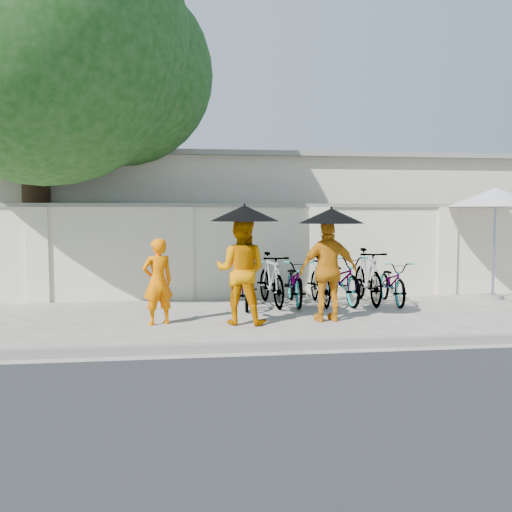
{
  "coord_description": "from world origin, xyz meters",
  "views": [
    {
      "loc": [
        -1.07,
        -9.28,
        1.89
      ],
      "look_at": [
        0.3,
        0.88,
        1.1
      ],
      "focal_mm": 40.0,
      "sensor_mm": 36.0,
      "label": 1
    }
  ],
  "objects": [
    {
      "name": "kerb",
      "position": [
        0.0,
        -1.7,
        0.06
      ],
      "size": [
        40.0,
        0.16,
        0.12
      ],
      "primitive_type": "cube",
      "color": "slate",
      "rests_on": "ground"
    },
    {
      "name": "ground",
      "position": [
        0.0,
        0.0,
        0.0
      ],
      "size": [
        80.0,
        80.0,
        0.0
      ],
      "primitive_type": "plane",
      "color": "#AEA595"
    },
    {
      "name": "parasol_right",
      "position": [
        1.5,
        0.18,
        1.83
      ],
      "size": [
        1.13,
        1.13,
        0.96
      ],
      "color": "black",
      "rests_on": "ground"
    },
    {
      "name": "bike_6",
      "position": [
        3.28,
        1.91,
        0.45
      ],
      "size": [
        0.72,
        1.73,
        0.89
      ],
      "primitive_type": "imported",
      "rotation": [
        0.0,
        0.0,
        -0.07
      ],
      "color": "#9090A7",
      "rests_on": "ground"
    },
    {
      "name": "bike_2",
      "position": [
        1.27,
        2.07,
        0.47
      ],
      "size": [
        0.72,
        1.82,
        0.94
      ],
      "primitive_type": "imported",
      "rotation": [
        0.0,
        0.0,
        -0.06
      ],
      "color": "#9090A7",
      "rests_on": "ground"
    },
    {
      "name": "bike_3",
      "position": [
        1.77,
        1.99,
        0.5
      ],
      "size": [
        0.5,
        1.68,
        1.01
      ],
      "primitive_type": "imported",
      "rotation": [
        0.0,
        0.0,
        -0.01
      ],
      "color": "#9090A7",
      "rests_on": "ground"
    },
    {
      "name": "bike_4",
      "position": [
        2.27,
        2.1,
        0.51
      ],
      "size": [
        0.81,
        1.97,
        1.01
      ],
      "primitive_type": "imported",
      "rotation": [
        0.0,
        0.0,
        0.07
      ],
      "color": "#9090A7",
      "rests_on": "ground"
    },
    {
      "name": "monk_right",
      "position": [
        1.48,
        0.26,
        0.88
      ],
      "size": [
        1.06,
        0.51,
        1.76
      ],
      "primitive_type": "imported",
      "rotation": [
        0.0,
        0.0,
        3.22
      ],
      "color": "orange",
      "rests_on": "ground"
    },
    {
      "name": "shade_tree",
      "position": [
        -3.66,
        2.97,
        5.1
      ],
      "size": [
        6.7,
        6.2,
        8.2
      ],
      "color": "#3A2719",
      "rests_on": "ground"
    },
    {
      "name": "monk_center",
      "position": [
        -0.04,
        0.22,
        0.9
      ],
      "size": [
        1.05,
        0.93,
        1.81
      ],
      "primitive_type": "imported",
      "rotation": [
        0.0,
        0.0,
        2.81
      ],
      "color": "#D77A00",
      "rests_on": "ground"
    },
    {
      "name": "bike_5",
      "position": [
        2.78,
        2.0,
        0.57
      ],
      "size": [
        0.62,
        1.92,
        1.14
      ],
      "primitive_type": "imported",
      "rotation": [
        0.0,
        0.0,
        -0.04
      ],
      "color": "#9090A7",
      "rests_on": "ground"
    },
    {
      "name": "compound_wall",
      "position": [
        1.0,
        3.2,
        1.0
      ],
      "size": [
        20.0,
        0.3,
        2.0
      ],
      "primitive_type": "cube",
      "color": "silver",
      "rests_on": "ground"
    },
    {
      "name": "building_behind",
      "position": [
        2.0,
        7.0,
        1.6
      ],
      "size": [
        14.0,
        6.0,
        3.2
      ],
      "primitive_type": "cube",
      "color": "#BBAB8D",
      "rests_on": "ground"
    },
    {
      "name": "bike_0",
      "position": [
        0.26,
        1.9,
        0.48
      ],
      "size": [
        0.84,
        1.9,
        0.97
      ],
      "primitive_type": "imported",
      "rotation": [
        0.0,
        0.0,
        -0.11
      ],
      "color": "#9090A7",
      "rests_on": "ground"
    },
    {
      "name": "patio_umbrella",
      "position": [
        5.7,
        2.26,
        2.19
      ],
      "size": [
        2.34,
        2.34,
        2.42
      ],
      "rotation": [
        0.0,
        0.0,
        -0.17
      ],
      "color": "slate",
      "rests_on": "ground"
    },
    {
      "name": "monk_left",
      "position": [
        -1.44,
        0.36,
        0.73
      ],
      "size": [
        0.62,
        0.53,
        1.45
      ],
      "primitive_type": "imported",
      "rotation": [
        0.0,
        0.0,
        3.55
      ],
      "color": "#FD7100",
      "rests_on": "ground"
    },
    {
      "name": "parasol_center",
      "position": [
        0.01,
        0.14,
        1.87
      ],
      "size": [
        1.16,
        1.16,
        0.98
      ],
      "color": "black",
      "rests_on": "ground"
    },
    {
      "name": "bike_1",
      "position": [
        0.76,
        2.02,
        0.54
      ],
      "size": [
        0.69,
        1.83,
        1.07
      ],
      "primitive_type": "imported",
      "rotation": [
        0.0,
        0.0,
        0.1
      ],
      "color": "#9090A7",
      "rests_on": "ground"
    }
  ]
}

